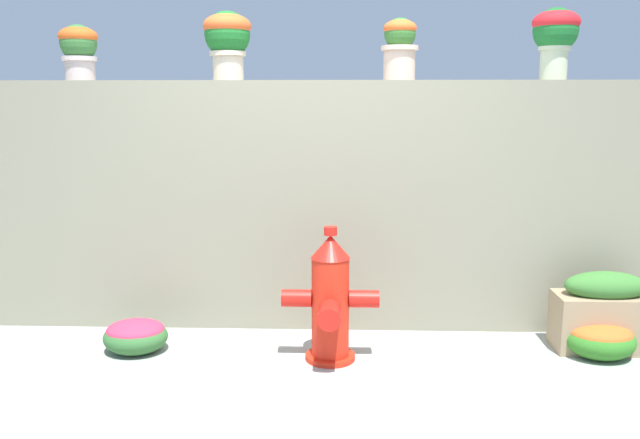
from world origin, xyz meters
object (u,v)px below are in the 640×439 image
potted_plant_2 (227,37)px  planter_box (604,313)px  potted_plant_1 (79,47)px  flower_bush_left (136,335)px  potted_plant_4 (556,33)px  flower_bush_right (600,338)px  fire_hydrant (330,301)px  potted_plant_3 (400,45)px

potted_plant_2 → planter_box: potted_plant_2 is taller
potted_plant_1 → flower_bush_left: bearing=-51.4°
potted_plant_4 → flower_bush_right: bearing=-70.5°
potted_plant_4 → flower_bush_left: (-2.67, -0.60, -1.88)m
flower_bush_left → potted_plant_4: bearing=12.8°
flower_bush_right → planter_box: size_ratio=0.71×
potted_plant_1 → flower_bush_left: 1.96m
potted_plant_1 → planter_box: 3.83m
flower_bush_right → potted_plant_4: bearing=109.5°
potted_plant_1 → fire_hydrant: size_ratio=0.45×
potted_plant_2 → fire_hydrant: potted_plant_2 is taller
potted_plant_2 → potted_plant_4: 2.16m
potted_plant_1 → potted_plant_2: potted_plant_2 is taller
fire_hydrant → potted_plant_3: bearing=59.2°
flower_bush_left → planter_box: size_ratio=0.67×
potted_plant_2 → planter_box: 3.02m
flower_bush_right → potted_plant_1: bearing=170.1°
potted_plant_1 → potted_plant_2: size_ratio=0.81×
potted_plant_1 → fire_hydrant: bearing=-22.5°
potted_plant_1 → flower_bush_left: potted_plant_1 is taller
potted_plant_4 → planter_box: potted_plant_4 is taller
potted_plant_3 → flower_bush_right: bearing=-27.2°
fire_hydrant → flower_bush_right: 1.68m
potted_plant_1 → potted_plant_2: 1.00m
potted_plant_1 → flower_bush_left: (0.49, -0.61, -1.80)m
potted_plant_1 → flower_bush_right: bearing=-9.9°
potted_plant_3 → fire_hydrant: size_ratio=0.50×
potted_plant_3 → fire_hydrant: (-0.44, -0.74, -1.54)m
potted_plant_3 → flower_bush_left: 2.54m
fire_hydrant → flower_bush_right: bearing=4.2°
potted_plant_4 → flower_bush_right: potted_plant_4 is taller
potted_plant_3 → flower_bush_right: (1.21, -0.62, -1.80)m
potted_plant_2 → planter_box: (2.42, -0.51, -1.73)m
flower_bush_right → planter_box: (0.06, 0.11, 0.13)m
potted_plant_1 → planter_box: size_ratio=0.62×
potted_plant_2 → potted_plant_3: size_ratio=1.12×
potted_plant_2 → flower_bush_right: 3.07m
fire_hydrant → potted_plant_1: bearing=157.5°
potted_plant_3 → planter_box: (1.27, -0.51, -1.67)m
potted_plant_4 → fire_hydrant: (-1.45, -0.70, -1.61)m
potted_plant_3 → potted_plant_4: potted_plant_4 is taller
potted_plant_2 → fire_hydrant: size_ratio=0.56×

